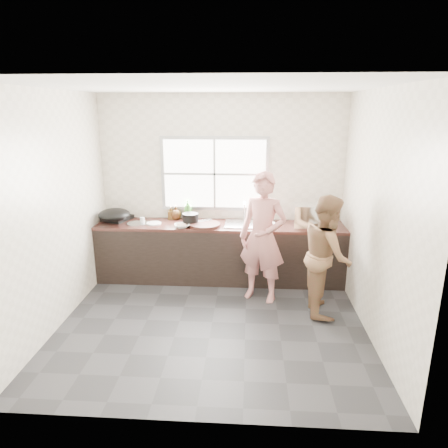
# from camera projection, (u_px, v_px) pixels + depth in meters

# --- Properties ---
(floor) EXTENTS (3.60, 3.20, 0.01)m
(floor) POSITION_uv_depth(u_px,v_px,m) (212.00, 322.00, 4.82)
(floor) COLOR #29292C
(floor) RESTS_ON ground
(ceiling) EXTENTS (3.60, 3.20, 0.01)m
(ceiling) POSITION_uv_depth(u_px,v_px,m) (210.00, 86.00, 4.07)
(ceiling) COLOR silver
(ceiling) RESTS_ON wall_back
(wall_back) EXTENTS (3.60, 0.01, 2.70)m
(wall_back) POSITION_uv_depth(u_px,v_px,m) (221.00, 187.00, 5.98)
(wall_back) COLOR beige
(wall_back) RESTS_ON ground
(wall_left) EXTENTS (0.01, 3.20, 2.70)m
(wall_left) POSITION_uv_depth(u_px,v_px,m) (54.00, 212.00, 4.56)
(wall_left) COLOR beige
(wall_left) RESTS_ON ground
(wall_right) EXTENTS (0.01, 3.20, 2.70)m
(wall_right) POSITION_uv_depth(u_px,v_px,m) (377.00, 217.00, 4.33)
(wall_right) COLOR beige
(wall_right) RESTS_ON ground
(wall_front) EXTENTS (3.60, 0.01, 2.70)m
(wall_front) POSITION_uv_depth(u_px,v_px,m) (190.00, 270.00, 2.91)
(wall_front) COLOR beige
(wall_front) RESTS_ON ground
(cabinet) EXTENTS (3.60, 0.62, 0.82)m
(cabinet) POSITION_uv_depth(u_px,v_px,m) (220.00, 253.00, 5.94)
(cabinet) COLOR black
(cabinet) RESTS_ON floor
(countertop) EXTENTS (3.60, 0.64, 0.04)m
(countertop) POSITION_uv_depth(u_px,v_px,m) (220.00, 225.00, 5.82)
(countertop) COLOR #361B16
(countertop) RESTS_ON cabinet
(sink) EXTENTS (0.55, 0.45, 0.02)m
(sink) POSITION_uv_depth(u_px,v_px,m) (244.00, 224.00, 5.79)
(sink) COLOR silver
(sink) RESTS_ON countertop
(faucet) EXTENTS (0.02, 0.02, 0.30)m
(faucet) POSITION_uv_depth(u_px,v_px,m) (244.00, 211.00, 5.95)
(faucet) COLOR silver
(faucet) RESTS_ON countertop
(window_frame) EXTENTS (1.60, 0.05, 1.10)m
(window_frame) POSITION_uv_depth(u_px,v_px,m) (215.00, 174.00, 5.92)
(window_frame) COLOR #9EA0A5
(window_frame) RESTS_ON wall_back
(window_glazing) EXTENTS (1.50, 0.01, 1.00)m
(window_glazing) POSITION_uv_depth(u_px,v_px,m) (215.00, 174.00, 5.89)
(window_glazing) COLOR white
(window_glazing) RESTS_ON window_frame
(woman) EXTENTS (0.69, 0.58, 1.61)m
(woman) POSITION_uv_depth(u_px,v_px,m) (263.00, 242.00, 5.22)
(woman) COLOR tan
(woman) RESTS_ON floor
(person_side) EXTENTS (0.58, 0.74, 1.50)m
(person_side) POSITION_uv_depth(u_px,v_px,m) (327.00, 255.00, 4.90)
(person_side) COLOR brown
(person_side) RESTS_ON floor
(cutting_board) EXTENTS (0.46, 0.46, 0.04)m
(cutting_board) POSITION_uv_depth(u_px,v_px,m) (205.00, 225.00, 5.70)
(cutting_board) COLOR black
(cutting_board) RESTS_ON countertop
(cleaver) EXTENTS (0.22, 0.20, 0.01)m
(cleaver) POSITION_uv_depth(u_px,v_px,m) (205.00, 220.00, 5.86)
(cleaver) COLOR silver
(cleaver) RESTS_ON cutting_board
(bowl_mince) EXTENTS (0.26, 0.26, 0.05)m
(bowl_mince) POSITION_uv_depth(u_px,v_px,m) (182.00, 226.00, 5.64)
(bowl_mince) COLOR silver
(bowl_mince) RESTS_ON countertop
(bowl_crabs) EXTENTS (0.23, 0.23, 0.07)m
(bowl_crabs) POSITION_uv_depth(u_px,v_px,m) (263.00, 227.00, 5.57)
(bowl_crabs) COLOR silver
(bowl_crabs) RESTS_ON countertop
(bowl_held) EXTENTS (0.25, 0.25, 0.06)m
(bowl_held) POSITION_uv_depth(u_px,v_px,m) (270.00, 224.00, 5.72)
(bowl_held) COLOR white
(bowl_held) RESTS_ON countertop
(black_pot) EXTENTS (0.25, 0.25, 0.17)m
(black_pot) POSITION_uv_depth(u_px,v_px,m) (190.00, 219.00, 5.77)
(black_pot) COLOR black
(black_pot) RESTS_ON countertop
(plate_food) EXTENTS (0.23, 0.23, 0.02)m
(plate_food) POSITION_uv_depth(u_px,v_px,m) (154.00, 223.00, 5.82)
(plate_food) COLOR white
(plate_food) RESTS_ON countertop
(bottle_green) EXTENTS (0.14, 0.14, 0.31)m
(bottle_green) POSITION_uv_depth(u_px,v_px,m) (188.00, 210.00, 6.03)
(bottle_green) COLOR #3F8F2E
(bottle_green) RESTS_ON countertop
(bottle_brown_tall) EXTENTS (0.09, 0.10, 0.18)m
(bottle_brown_tall) POSITION_uv_depth(u_px,v_px,m) (171.00, 213.00, 6.06)
(bottle_brown_tall) COLOR #4C3413
(bottle_brown_tall) RESTS_ON countertop
(bottle_brown_short) EXTENTS (0.17, 0.17, 0.19)m
(bottle_brown_short) POSITION_uv_depth(u_px,v_px,m) (176.00, 213.00, 6.05)
(bottle_brown_short) COLOR #432710
(bottle_brown_short) RESTS_ON countertop
(glass_jar) EXTENTS (0.07, 0.07, 0.09)m
(glass_jar) POSITION_uv_depth(u_px,v_px,m) (142.00, 221.00, 5.83)
(glass_jar) COLOR silver
(glass_jar) RESTS_ON countertop
(burner) EXTENTS (0.49, 0.49, 0.06)m
(burner) POSITION_uv_depth(u_px,v_px,m) (116.00, 218.00, 6.05)
(burner) COLOR black
(burner) RESTS_ON countertop
(wok) EXTENTS (0.50, 0.50, 0.17)m
(wok) POSITION_uv_depth(u_px,v_px,m) (114.00, 215.00, 5.77)
(wok) COLOR black
(wok) RESTS_ON burner
(dish_rack) EXTENTS (0.46, 0.33, 0.33)m
(dish_rack) POSITION_uv_depth(u_px,v_px,m) (309.00, 216.00, 5.62)
(dish_rack) COLOR white
(dish_rack) RESTS_ON countertop
(pot_lid_left) EXTENTS (0.31, 0.31, 0.01)m
(pot_lid_left) POSITION_uv_depth(u_px,v_px,m) (141.00, 223.00, 5.85)
(pot_lid_left) COLOR silver
(pot_lid_left) RESTS_ON countertop
(pot_lid_right) EXTENTS (0.32, 0.32, 0.01)m
(pot_lid_right) POSITION_uv_depth(u_px,v_px,m) (136.00, 224.00, 5.82)
(pot_lid_right) COLOR #BBBDC2
(pot_lid_right) RESTS_ON countertop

